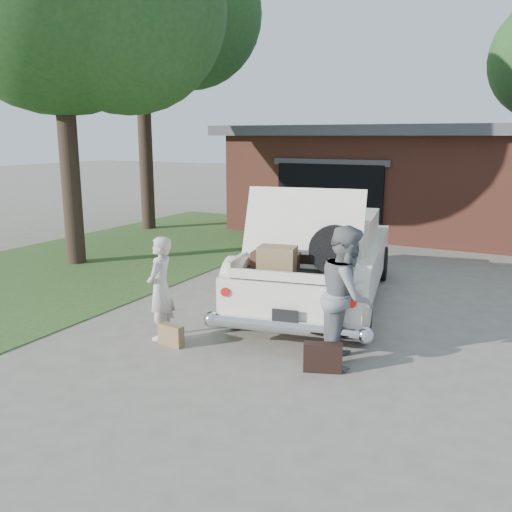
% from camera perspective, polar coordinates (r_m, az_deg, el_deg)
% --- Properties ---
extents(ground, '(90.00, 90.00, 0.00)m').
position_cam_1_polar(ground, '(8.54, -1.90, -8.00)').
color(ground, gray).
rests_on(ground, ground).
extents(grass_strip, '(6.00, 16.00, 0.02)m').
position_cam_1_polar(grass_strip, '(14.06, -15.42, -0.18)').
color(grass_strip, '#2D4C1E').
rests_on(grass_strip, ground).
extents(house, '(12.80, 7.80, 3.30)m').
position_cam_1_polar(house, '(18.69, 18.76, 7.83)').
color(house, brown).
rests_on(house, ground).
extents(sedan, '(3.15, 5.86, 2.22)m').
position_cam_1_polar(sedan, '(9.95, 6.89, -0.20)').
color(sedan, white).
rests_on(sedan, ground).
extents(woman_left, '(0.50, 0.64, 1.56)m').
position_cam_1_polar(woman_left, '(8.20, -10.02, -3.35)').
color(woman_left, beige).
rests_on(woman_left, ground).
extents(woman_right, '(0.90, 1.05, 1.86)m').
position_cam_1_polar(woman_right, '(7.31, 9.52, -4.05)').
color(woman_right, slate).
rests_on(woman_right, ground).
extents(suitcase_left, '(0.42, 0.18, 0.32)m').
position_cam_1_polar(suitcase_left, '(8.06, -8.93, -8.23)').
color(suitcase_left, olive).
rests_on(suitcase_left, ground).
extents(suitcase_right, '(0.52, 0.32, 0.38)m').
position_cam_1_polar(suitcase_right, '(7.18, 7.05, -10.54)').
color(suitcase_right, black).
rests_on(suitcase_right, ground).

